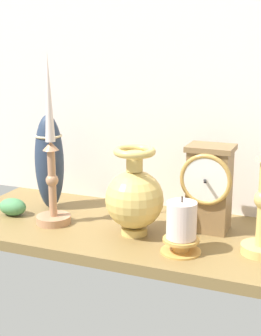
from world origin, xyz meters
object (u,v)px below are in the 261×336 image
object	(u,v)px
candlestick_tall_center	(52,167)
pillar_candle_front	(181,228)
tall_ceramic_vase	(49,162)
brass_vase_bulbous	(134,197)
mantel_clock	(209,187)

from	to	relation	value
candlestick_tall_center	pillar_candle_front	bearing A→B (deg)	-8.48
candlestick_tall_center	tall_ceramic_vase	bearing A→B (deg)	123.90
candlestick_tall_center	brass_vase_bulbous	bearing A→B (deg)	2.34
mantel_clock	pillar_candle_front	size ratio (longest dim) A/B	1.65
mantel_clock	brass_vase_bulbous	bearing A→B (deg)	-150.03
mantel_clock	tall_ceramic_vase	xyz separation A→B (cm)	(-40.89, 0.36, 1.93)
brass_vase_bulbous	pillar_candle_front	bearing A→B (deg)	-24.59
candlestick_tall_center	tall_ceramic_vase	size ratio (longest dim) A/B	1.65
pillar_candle_front	tall_ceramic_vase	world-z (taller)	tall_ceramic_vase
pillar_candle_front	tall_ceramic_vase	distance (cm)	41.97
mantel_clock	pillar_candle_front	bearing A→B (deg)	-98.37
mantel_clock	candlestick_tall_center	xyz separation A→B (cm)	(-34.50, -9.14, 3.40)
pillar_candle_front	candlestick_tall_center	bearing A→B (deg)	171.52
brass_vase_bulbous	tall_ceramic_vase	bearing A→B (deg)	161.84
mantel_clock	tall_ceramic_vase	size ratio (longest dim) A/B	0.81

